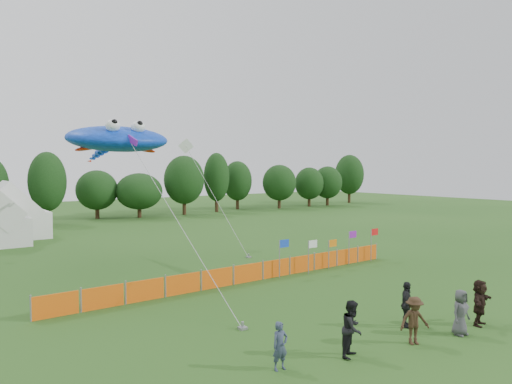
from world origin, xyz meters
TOP-DOWN VIEW (x-y plane):
  - ground at (0.00, 0.00)m, footprint 160.00×160.00m
  - treeline at (1.61, 44.93)m, footprint 104.57×8.78m
  - tent_left at (-7.33, 31.13)m, footprint 4.23×4.23m
  - tent_right at (-5.72, 34.64)m, footprint 5.51×4.40m
  - barrier_fence at (2.00, 9.45)m, footprint 21.90×0.06m
  - flag_row at (8.18, 9.12)m, footprint 8.73×0.49m
  - spectator_a at (-3.57, -0.10)m, footprint 0.58×0.40m
  - spectator_b at (-0.97, -0.74)m, footprint 1.13×1.02m
  - spectator_c at (1.61, -1.35)m, footprint 1.28×1.04m
  - spectator_d at (2.89, -0.11)m, footprint 1.15×0.89m
  - spectator_e at (3.81, -1.83)m, footprint 0.87×0.59m
  - spectator_f at (5.44, -1.72)m, footprint 1.79×0.96m
  - stingray_kite at (-2.32, 17.84)m, footprint 6.74×22.36m
  - small_kite_white at (5.55, 20.98)m, footprint 1.41×8.40m

SIDE VIEW (x-z plane):
  - ground at x=0.00m, z-range 0.00..0.00m
  - barrier_fence at x=2.00m, z-range 0.00..1.00m
  - spectator_a at x=-3.57m, z-range 0.00..1.52m
  - spectator_c at x=1.61m, z-range 0.00..1.72m
  - spectator_e at x=3.81m, z-range 0.00..1.73m
  - spectator_d at x=2.89m, z-range 0.00..1.82m
  - spectator_f at x=5.44m, z-range 0.00..1.84m
  - spectator_b at x=-0.97m, z-range 0.00..1.89m
  - flag_row at x=8.18m, z-range 0.31..2.50m
  - tent_left at x=-7.33m, z-range 0.02..3.75m
  - tent_right at x=-5.72m, z-range 0.02..3.90m
  - treeline at x=1.61m, z-range 0.00..8.36m
  - small_kite_white at x=5.55m, z-range 1.63..10.42m
  - stingray_kite at x=-2.32m, z-range 3.47..12.74m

